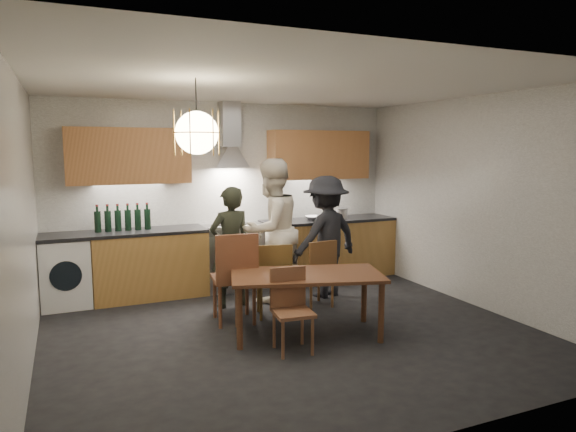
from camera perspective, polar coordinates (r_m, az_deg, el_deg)
name	(u,v)px	position (r m, az deg, el deg)	size (l,w,h in m)	color
ground	(291,331)	(5.66, 0.31, -12.71)	(5.00, 5.00, 0.00)	black
room_shell	(291,173)	(5.32, 0.33, 4.83)	(5.02, 4.52, 2.61)	white
counter_run	(237,256)	(7.30, -5.70, -4.43)	(5.00, 0.62, 0.90)	tan
range_stove	(235,257)	(7.29, -5.87, -4.51)	(0.90, 0.60, 0.92)	silver
wall_fixtures	(231,154)	(7.25, -6.31, 6.81)	(4.30, 0.54, 1.10)	tan
pendant_lamp	(197,133)	(4.90, -10.09, 9.09)	(0.43, 0.43, 0.70)	black
dining_table	(307,281)	(5.41, 2.08, -7.20)	(1.72, 1.19, 0.66)	brown
chair_back_left	(235,272)	(5.74, -5.87, -6.22)	(0.52, 0.52, 1.04)	brown
chair_back_mid	(274,275)	(5.96, -1.57, -6.61)	(0.48, 0.48, 0.88)	brown
chair_back_right	(319,269)	(6.34, 3.42, -5.92)	(0.42, 0.42, 0.85)	brown
chair_front	(291,303)	(5.06, 0.28, -9.68)	(0.40, 0.40, 0.80)	brown
person_left	(230,247)	(6.38, -6.42, -3.44)	(0.55, 0.36, 1.50)	black
person_mid	(271,230)	(6.58, -1.88, -1.60)	(0.89, 0.69, 1.83)	white
person_right	(326,237)	(6.79, 4.20, -2.29)	(1.04, 0.60, 1.60)	black
mixing_bowl	(314,218)	(7.62, 2.87, -0.22)	(0.26, 0.26, 0.06)	silver
stock_pot	(341,214)	(7.82, 5.91, 0.26)	(0.21, 0.21, 0.15)	#ADADB0
wine_bottles	(123,217)	(6.95, -17.87, -0.15)	(0.70, 0.08, 0.35)	black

